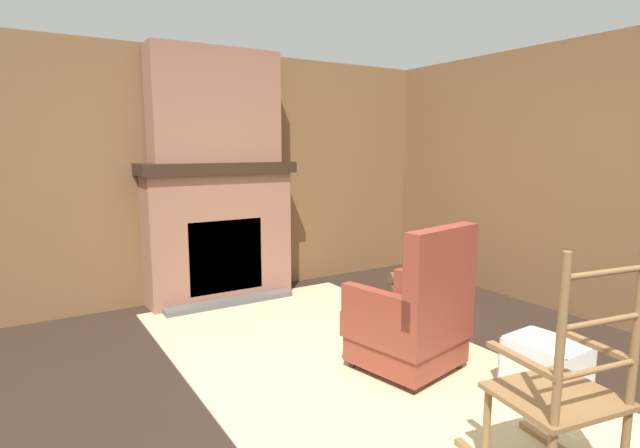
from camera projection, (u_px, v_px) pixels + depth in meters
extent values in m
plane|color=#2D2119|center=(359.00, 397.00, 3.12)|extent=(14.00, 14.00, 0.00)
cube|color=brown|center=(210.00, 176.00, 5.13)|extent=(0.06, 5.79, 2.50)
cube|color=brown|center=(607.00, 182.00, 4.29)|extent=(5.79, 0.06, 2.50)
cube|color=#93604C|center=(219.00, 237.00, 5.04)|extent=(0.38, 1.44, 1.29)
cube|color=black|center=(225.00, 256.00, 4.94)|extent=(0.08, 0.75, 0.72)
cube|color=#565451|center=(231.00, 303.00, 4.91)|extent=(0.16, 1.30, 0.06)
cube|color=black|center=(217.00, 168.00, 4.94)|extent=(0.48, 1.54, 0.11)
cube|color=#93604C|center=(215.00, 106.00, 4.85)|extent=(0.33, 1.27, 1.09)
cube|color=#C6B789|center=(343.00, 362.00, 3.62)|extent=(3.68, 2.12, 0.01)
cube|color=brown|center=(406.00, 344.00, 3.49)|extent=(0.73, 0.74, 0.24)
cube|color=brown|center=(406.00, 324.00, 3.47)|extent=(0.77, 0.78, 0.18)
cube|color=brown|center=(441.00, 275.00, 3.22)|extent=(0.25, 0.68, 0.62)
cube|color=brown|center=(378.00, 306.00, 3.26)|extent=(0.59, 0.21, 0.20)
cube|color=brown|center=(429.00, 289.00, 3.65)|extent=(0.59, 0.21, 0.20)
cylinder|color=#332319|center=(353.00, 364.00, 3.52)|extent=(0.06, 0.06, 0.06)
cylinder|color=#332319|center=(399.00, 344.00, 3.88)|extent=(0.06, 0.06, 0.06)
cylinder|color=#332319|center=(413.00, 390.00, 3.15)|extent=(0.06, 0.06, 0.06)
cylinder|color=#332319|center=(458.00, 365.00, 3.51)|extent=(0.06, 0.06, 0.06)
cylinder|color=olive|center=(487.00, 425.00, 2.38)|extent=(0.04, 0.04, 0.38)
cylinder|color=olive|center=(555.00, 407.00, 2.55)|extent=(0.04, 0.04, 0.38)
cube|color=olive|center=(556.00, 396.00, 2.26)|extent=(0.53, 0.58, 0.02)
cylinder|color=olive|center=(561.00, 343.00, 1.95)|extent=(0.04, 0.04, 0.73)
cylinder|color=olive|center=(637.00, 328.00, 2.11)|extent=(0.04, 0.04, 0.73)
cylinder|color=olive|center=(597.00, 370.00, 2.05)|extent=(0.10, 0.42, 0.03)
cylinder|color=olive|center=(602.00, 322.00, 2.02)|extent=(0.10, 0.42, 0.03)
cylinder|color=olive|center=(606.00, 272.00, 1.99)|extent=(0.10, 0.42, 0.03)
cube|color=olive|center=(522.00, 360.00, 2.15)|extent=(0.40, 0.11, 0.02)
cube|color=olive|center=(595.00, 345.00, 2.31)|extent=(0.40, 0.11, 0.02)
cylinder|color=brown|center=(409.00, 287.00, 5.31)|extent=(0.23, 0.46, 0.13)
cylinder|color=brown|center=(415.00, 291.00, 5.18)|extent=(0.23, 0.46, 0.13)
cylinder|color=brown|center=(421.00, 295.00, 5.05)|extent=(0.23, 0.46, 0.13)
cylinder|color=brown|center=(409.00, 277.00, 5.29)|extent=(0.23, 0.46, 0.13)
cylinder|color=brown|center=(415.00, 280.00, 5.16)|extent=(0.23, 0.46, 0.13)
cylinder|color=brown|center=(422.00, 284.00, 5.03)|extent=(0.23, 0.46, 0.13)
cube|color=white|center=(544.00, 392.00, 3.17)|extent=(0.46, 0.38, 0.01)
cube|color=white|center=(580.00, 380.00, 2.97)|extent=(0.03, 0.36, 0.35)
cube|color=white|center=(515.00, 356.00, 3.32)|extent=(0.03, 0.36, 0.35)
cube|color=white|center=(561.00, 361.00, 3.24)|extent=(0.44, 0.04, 0.35)
cube|color=white|center=(530.00, 374.00, 3.04)|extent=(0.44, 0.04, 0.35)
ellipsoid|color=white|center=(546.00, 365.00, 3.14)|extent=(0.37, 0.30, 0.21)
ellipsoid|color=silver|center=(189.00, 157.00, 4.81)|extent=(0.09, 0.09, 0.10)
cylinder|color=white|center=(188.00, 143.00, 4.79)|extent=(0.05, 0.05, 0.19)
cube|color=brown|center=(231.00, 154.00, 5.03)|extent=(0.12, 0.22, 0.15)
cube|color=silver|center=(234.00, 154.00, 4.98)|extent=(0.01, 0.04, 0.02)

